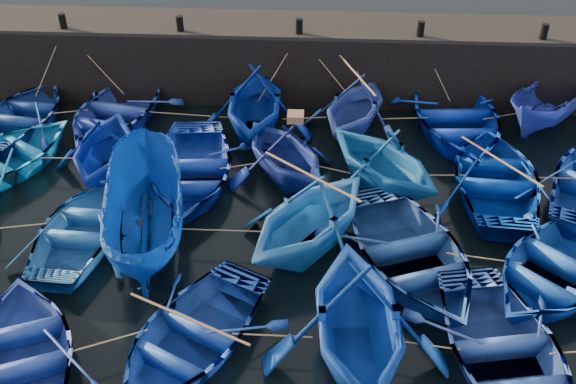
{
  "coord_description": "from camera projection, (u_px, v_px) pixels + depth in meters",
  "views": [
    {
      "loc": [
        0.81,
        -10.82,
        10.87
      ],
      "look_at": [
        0.0,
        3.2,
        0.7
      ],
      "focal_mm": 40.0,
      "sensor_mm": 36.0,
      "label": 1
    }
  ],
  "objects": [
    {
      "name": "ground",
      "position": [
        280.0,
        295.0,
        15.17
      ],
      "size": [
        120.0,
        120.0,
        0.0
      ],
      "primitive_type": "plane",
      "color": "black",
      "rests_on": "ground"
    },
    {
      "name": "quay_wall",
      "position": [
        300.0,
        60.0,
        22.92
      ],
      "size": [
        26.0,
        2.5,
        2.5
      ],
      "primitive_type": "cube",
      "color": "black",
      "rests_on": "ground"
    },
    {
      "name": "quay_top",
      "position": [
        300.0,
        25.0,
        22.16
      ],
      "size": [
        26.0,
        2.5,
        0.12
      ],
      "primitive_type": "cube",
      "color": "black",
      "rests_on": "quay_wall"
    },
    {
      "name": "bollard_0",
      "position": [
        63.0,
        21.0,
        21.62
      ],
      "size": [
        0.24,
        0.24,
        0.5
      ],
      "primitive_type": "cylinder",
      "color": "black",
      "rests_on": "quay_top"
    },
    {
      "name": "bollard_1",
      "position": [
        180.0,
        24.0,
        21.43
      ],
      "size": [
        0.24,
        0.24,
        0.5
      ],
      "primitive_type": "cylinder",
      "color": "black",
      "rests_on": "quay_top"
    },
    {
      "name": "bollard_2",
      "position": [
        299.0,
        26.0,
        21.25
      ],
      "size": [
        0.24,
        0.24,
        0.5
      ],
      "primitive_type": "cylinder",
      "color": "black",
      "rests_on": "quay_top"
    },
    {
      "name": "bollard_3",
      "position": [
        421.0,
        29.0,
        21.06
      ],
      "size": [
        0.24,
        0.24,
        0.5
      ],
      "primitive_type": "cylinder",
      "color": "black",
      "rests_on": "quay_top"
    },
    {
      "name": "bollard_4",
      "position": [
        544.0,
        32.0,
        20.87
      ],
      "size": [
        0.24,
        0.24,
        0.5
      ],
      "primitive_type": "cylinder",
      "color": "black",
      "rests_on": "quay_top"
    },
    {
      "name": "boat_0",
      "position": [
        23.0,
        115.0,
        21.25
      ],
      "size": [
        3.92,
        5.08,
        0.98
      ],
      "primitive_type": "imported",
      "rotation": [
        0.0,
        0.0,
        3.02
      ],
      "color": "navy",
      "rests_on": "ground"
    },
    {
      "name": "boat_1",
      "position": [
        114.0,
        111.0,
        21.37
      ],
      "size": [
        4.54,
        5.67,
        1.05
      ],
      "primitive_type": "imported",
      "rotation": [
        0.0,
        0.0,
        -0.2
      ],
      "color": "#253DA9",
      "rests_on": "ground"
    },
    {
      "name": "boat_2",
      "position": [
        255.0,
        102.0,
        20.58
      ],
      "size": [
        3.86,
        4.46,
        2.32
      ],
      "primitive_type": "imported",
      "rotation": [
        0.0,
        0.0,
        0.01
      ],
      "color": "navy",
      "rests_on": "ground"
    },
    {
      "name": "boat_3",
      "position": [
        355.0,
        105.0,
        20.65
      ],
      "size": [
        4.59,
        4.9,
        2.07
      ],
      "primitive_type": "imported",
      "rotation": [
        0.0,
        0.0,
        -0.37
      ],
      "color": "#2F49B3",
      "rests_on": "ground"
    },
    {
      "name": "boat_4",
      "position": [
        456.0,
        117.0,
        20.89
      ],
      "size": [
        4.53,
        6.03,
        1.19
      ],
      "primitive_type": "imported",
      "rotation": [
        0.0,
        0.0,
        0.08
      ],
      "color": "#052599",
      "rests_on": "ground"
    },
    {
      "name": "boat_5",
      "position": [
        548.0,
        106.0,
        21.01
      ],
      "size": [
        3.99,
        4.34,
        1.66
      ],
      "primitive_type": "imported",
      "rotation": [
        0.0,
        0.0,
        -0.69
      ],
      "color": "#26379F",
      "rests_on": "ground"
    },
    {
      "name": "boat_6",
      "position": [
        2.0,
        158.0,
        19.06
      ],
      "size": [
        5.63,
        6.08,
        1.03
      ],
      "primitive_type": "imported",
      "rotation": [
        0.0,
        0.0,
        2.58
      ],
      "color": "blue",
      "rests_on": "ground"
    },
    {
      "name": "boat_7",
      "position": [
        104.0,
        145.0,
        18.67
      ],
      "size": [
        3.47,
        3.99,
        2.04
      ],
      "primitive_type": "imported",
      "rotation": [
        0.0,
        0.0,
        3.18
      ],
      "color": "navy",
      "rests_on": "ground"
    },
    {
      "name": "boat_8",
      "position": [
        190.0,
        168.0,
        18.59
      ],
      "size": [
        4.1,
        5.4,
        1.05
      ],
      "primitive_type": "imported",
      "rotation": [
        0.0,
        0.0,
        0.09
      ],
      "color": "#173AB3",
      "rests_on": "ground"
    },
    {
      "name": "boat_9",
      "position": [
        285.0,
        151.0,
        18.43
      ],
      "size": [
        4.92,
        5.06,
        2.03
      ],
      "primitive_type": "imported",
      "rotation": [
        0.0,
        0.0,
        3.73
      ],
      "color": "navy",
      "rests_on": "ground"
    },
    {
      "name": "boat_10",
      "position": [
        383.0,
        159.0,
        18.0
      ],
      "size": [
        5.33,
        5.38,
        2.15
      ],
      "primitive_type": "imported",
      "rotation": [
        0.0,
        0.0,
        3.86
      ],
      "color": "#0E5693",
      "rests_on": "ground"
    },
    {
      "name": "boat_11",
      "position": [
        497.0,
        177.0,
        18.24
      ],
      "size": [
        4.01,
        5.35,
        1.05
      ],
      "primitive_type": "imported",
      "rotation": [
        0.0,
        0.0,
        3.06
      ],
      "color": "navy",
      "rests_on": "ground"
    },
    {
      "name": "boat_14",
      "position": [
        82.0,
        228.0,
        16.5
      ],
      "size": [
        3.25,
        4.39,
        0.88
      ],
      "primitive_type": "imported",
      "rotation": [
        0.0,
        0.0,
        3.09
      ],
      "color": "#2662AC",
      "rests_on": "ground"
    },
    {
      "name": "boat_15",
      "position": [
        143.0,
        213.0,
        16.06
      ],
      "size": [
        3.0,
        5.58,
        2.05
      ],
      "primitive_type": "imported",
      "rotation": [
        0.0,
        0.0,
        3.34
      ],
      "color": "navy",
      "rests_on": "ground"
    },
    {
      "name": "boat_16",
      "position": [
        310.0,
        215.0,
        15.81
      ],
      "size": [
        5.58,
        5.71,
        2.28
      ],
      "primitive_type": "imported",
      "rotation": [
        0.0,
        0.0,
        -0.63
      ],
      "color": "blue",
      "rests_on": "ground"
    },
    {
      "name": "boat_17",
      "position": [
        409.0,
        252.0,
        15.6
      ],
      "size": [
        5.33,
        6.2,
        1.08
      ],
      "primitive_type": "imported",
      "rotation": [
        0.0,
        0.0,
        0.36
      ],
      "color": "navy",
      "rests_on": "ground"
    },
    {
      "name": "boat_18",
      "position": [
        560.0,
        266.0,
        15.22
      ],
      "size": [
        6.06,
        6.13,
        1.04
      ],
      "primitive_type": "imported",
      "rotation": [
        0.0,
        0.0,
        -0.75
      ],
      "color": "#1043A7",
      "rests_on": "ground"
    },
    {
      "name": "boat_21",
      "position": [
        22.0,
        354.0,
        13.14
      ],
      "size": [
        4.76,
        5.45,
        0.94
      ],
      "primitive_type": "imported",
      "rotation": [
        0.0,
        0.0,
        3.54
      ],
      "color": "navy",
      "rests_on": "ground"
    },
    {
      "name": "boat_22",
      "position": [
        190.0,
        335.0,
        13.57
      ],
      "size": [
        4.85,
        5.42,
        0.93
      ],
      "primitive_type": "imported",
      "rotation": [
        0.0,
        0.0,
        -0.47
      ],
      "color": "#173FA0",
      "rests_on": "ground"
    },
    {
      "name": "boat_23",
      "position": [
        358.0,
        317.0,
        12.98
      ],
      "size": [
        4.33,
        4.9,
        2.4
      ],
      "primitive_type": "imported",
      "rotation": [
        0.0,
        0.0,
        0.09
      ],
      "color": "#0B3CA6",
      "rests_on": "ground"
    },
    {
      "name": "boat_24",
      "position": [
        505.0,
        353.0,
        13.12
      ],
      "size": [
        4.29,
        5.38,
        1.0
      ],
      "primitive_type": "imported",
      "rotation": [
        0.0,
        0.0,
        0.19
      ],
      "color": "#2A4CA0",
      "rests_on": "ground"
    },
    {
      "name": "wooden_crate",
      "position": [
        296.0,
        117.0,
        17.76
      ],
      "size": [
        0.46,
        0.46,
        0.22
      ],
      "primitive_type": "cube",
      "color": "brown",
      "rests_on": "boat_9"
    },
    {
      "name": "mooring_ropes",
      "position": [
        278.0,
        151.0,
        18.67
      ],
      "size": [
        17.37,
        12.01,
        2.1
      ],
      "color": "tan",
      "rests_on": "ground"
    },
    {
      "name": "loose_oars",
      "position": [
        351.0,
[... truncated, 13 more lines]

